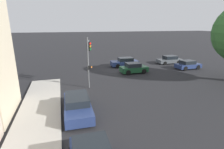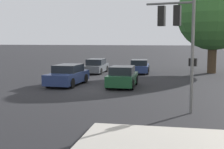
{
  "view_description": "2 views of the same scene",
  "coord_description": "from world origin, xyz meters",
  "px_view_note": "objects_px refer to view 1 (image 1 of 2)",
  "views": [
    {
      "loc": [
        8.81,
        24.23,
        6.59
      ],
      "look_at": [
        3.41,
        5.92,
        1.15
      ],
      "focal_mm": 28.0,
      "sensor_mm": 36.0,
      "label": 1
    },
    {
      "loc": [
        20.25,
        5.53,
        3.3
      ],
      "look_at": [
        0.54,
        1.61,
        1.02
      ],
      "focal_mm": 50.0,
      "sensor_mm": 36.0,
      "label": 2
    }
  ],
  "objects_px": {
    "crossing_car_3": "(134,68)",
    "crossing_car_2": "(125,62)",
    "crossing_car_1": "(188,65)",
    "traffic_signal": "(89,53)",
    "crossing_car_0": "(169,60)",
    "parked_car_0": "(77,105)"
  },
  "relations": [
    {
      "from": "traffic_signal",
      "to": "crossing_car_2",
      "type": "height_order",
      "value": "traffic_signal"
    },
    {
      "from": "crossing_car_1",
      "to": "crossing_car_2",
      "type": "distance_m",
      "value": 9.81
    },
    {
      "from": "crossing_car_2",
      "to": "parked_car_0",
      "type": "distance_m",
      "value": 16.48
    },
    {
      "from": "crossing_car_3",
      "to": "crossing_car_2",
      "type": "bearing_deg",
      "value": 87.11
    },
    {
      "from": "traffic_signal",
      "to": "crossing_car_1",
      "type": "xyz_separation_m",
      "value": [
        -15.88,
        -3.43,
        -3.08
      ]
    },
    {
      "from": "traffic_signal",
      "to": "crossing_car_1",
      "type": "bearing_deg",
      "value": 25.63
    },
    {
      "from": "crossing_car_2",
      "to": "parked_car_0",
      "type": "height_order",
      "value": "crossing_car_2"
    },
    {
      "from": "crossing_car_2",
      "to": "crossing_car_0",
      "type": "bearing_deg",
      "value": -176.72
    },
    {
      "from": "parked_car_0",
      "to": "crossing_car_2",
      "type": "bearing_deg",
      "value": 148.23
    },
    {
      "from": "crossing_car_0",
      "to": "crossing_car_2",
      "type": "relative_size",
      "value": 0.96
    },
    {
      "from": "crossing_car_2",
      "to": "crossing_car_1",
      "type": "bearing_deg",
      "value": 157.44
    },
    {
      "from": "crossing_car_0",
      "to": "crossing_car_3",
      "type": "height_order",
      "value": "crossing_car_3"
    },
    {
      "from": "crossing_car_1",
      "to": "crossing_car_2",
      "type": "bearing_deg",
      "value": 151.38
    },
    {
      "from": "crossing_car_3",
      "to": "crossing_car_0",
      "type": "bearing_deg",
      "value": 24.75
    },
    {
      "from": "traffic_signal",
      "to": "crossing_car_2",
      "type": "xyz_separation_m",
      "value": [
        -7.03,
        -7.68,
        -3.01
      ]
    },
    {
      "from": "crossing_car_0",
      "to": "parked_car_0",
      "type": "height_order",
      "value": "parked_car_0"
    },
    {
      "from": "crossing_car_0",
      "to": "parked_car_0",
      "type": "xyz_separation_m",
      "value": [
        17.42,
        13.84,
        0.04
      ]
    },
    {
      "from": "crossing_car_1",
      "to": "parked_car_0",
      "type": "relative_size",
      "value": 0.82
    },
    {
      "from": "crossing_car_0",
      "to": "crossing_car_3",
      "type": "distance_m",
      "value": 9.5
    },
    {
      "from": "crossing_car_1",
      "to": "traffic_signal",
      "type": "bearing_deg",
      "value": -170.77
    },
    {
      "from": "crossing_car_2",
      "to": "crossing_car_3",
      "type": "distance_m",
      "value": 4.05
    },
    {
      "from": "crossing_car_1",
      "to": "crossing_car_2",
      "type": "relative_size",
      "value": 0.88
    }
  ]
}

